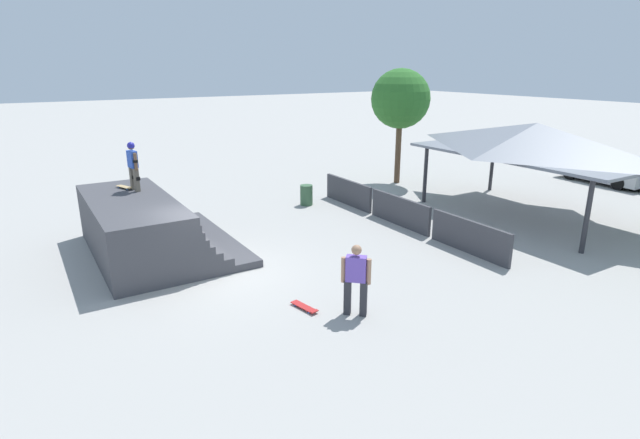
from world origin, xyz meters
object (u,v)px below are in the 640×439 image
Objects in this scene: bystander_walking at (356,277)px; parked_car_silver at (604,171)px; skater_on_deck at (133,163)px; skateboard_on_deck at (125,187)px; trash_bin at (306,195)px; skateboard_on_ground at (305,307)px; tree_far_back at (400,99)px.

parked_car_silver is at bearing -122.32° from bystander_walking.
skater_on_deck is at bearing -24.71° from bystander_walking.
parked_car_silver is at bearing 73.12° from skater_on_deck.
skateboard_on_deck is 0.92× the size of trash_bin.
skateboard_on_ground is 0.99× the size of trash_bin.
bystander_walking is at bearing 34.77° from skateboard_on_ground.
bystander_walking is at bearing -71.50° from parked_car_silver.
skater_on_deck reaches higher than skateboard_on_deck.
skateboard_on_ground is 19.89m from parked_car_silver.
tree_far_back is 1.28× the size of parked_car_silver.
skateboard_on_deck is 8.88m from bystander_walking.
skateboard_on_ground is at bearing -0.68° from bystander_walking.
skateboard_on_deck is at bearing -172.49° from skateboard_on_ground.
skateboard_on_deck is 7.94m from skateboard_on_ground.
skater_on_deck reaches higher than trash_bin.
skater_on_deck is 7.72m from skateboard_on_ground.
skater_on_deck is at bearing 7.59° from skateboard_on_deck.
bystander_walking reaches higher than parked_car_silver.
skateboard_on_deck is at bearing -94.67° from parked_car_silver.
bystander_walking is at bearing 12.90° from skater_on_deck.
bystander_walking is 0.40× the size of parked_car_silver.
trash_bin is at bearing -101.81° from parked_car_silver.
skater_on_deck is 0.96m from skateboard_on_deck.
parked_car_silver is at bearing 90.14° from skateboard_on_ground.
tree_far_back reaches higher than trash_bin.
parked_car_silver is (-4.00, 19.48, 0.54)m from skateboard_on_ground.
trash_bin is at bearing 90.77° from skater_on_deck.
trash_bin is 15.31m from parked_car_silver.
skater_on_deck is 1.99× the size of skateboard_on_deck.
skateboard_on_deck is 13.57m from tree_far_back.
tree_far_back is at bearing 77.17° from skateboard_on_deck.
tree_far_back reaches higher than parked_car_silver.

